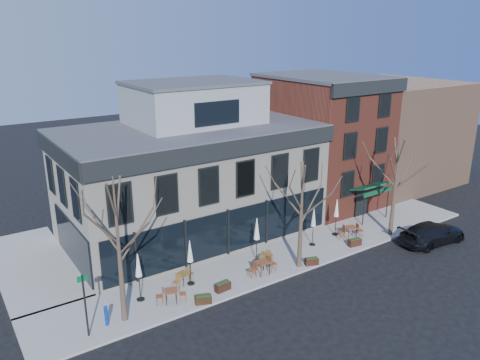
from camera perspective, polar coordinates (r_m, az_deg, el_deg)
ground at (r=32.24m, az=-1.52°, el=-9.39°), size 120.00×120.00×0.00m
sidewalk_front at (r=32.38m, az=5.48°, el=-9.20°), size 33.50×4.70×0.15m
sidewalk_side at (r=33.82m, az=-23.92°, el=-9.53°), size 4.50×12.00×0.15m
corner_building at (r=34.60m, az=-6.02°, el=0.87°), size 18.39×10.39×11.10m
red_brick_building at (r=41.73m, az=9.86°, el=4.91°), size 8.20×11.78×11.18m
bg_building at (r=49.82m, az=17.40°, el=5.67°), size 12.00×12.00×10.00m
tree_corner at (r=24.47m, az=-14.52°, el=-8.14°), size 3.93×3.98×7.92m
tree_mid at (r=29.51m, az=7.49°, el=-4.11°), size 3.50×3.55×7.04m
tree_right at (r=35.75m, az=18.41°, el=-0.59°), size 3.72×3.77×7.48m
sign_pole at (r=24.75m, az=-18.38°, el=-13.92°), size 0.50×0.10×3.40m
parked_sedan at (r=36.65m, az=22.40°, el=-6.00°), size 5.57×2.66×1.57m
call_box at (r=25.93m, az=-16.01°, el=-15.51°), size 0.23×0.23×1.17m
cafe_set_0 at (r=27.15m, az=-8.41°, el=-13.68°), size 1.78×1.06×0.92m
cafe_set_1 at (r=28.83m, az=-6.95°, el=-11.68°), size 1.68×0.99×0.87m
cafe_set_2 at (r=29.67m, az=2.76°, el=-10.45°), size 2.01×0.83×1.05m
cafe_set_3 at (r=30.82m, az=3.10°, el=-9.53°), size 1.64×1.05×0.86m
cafe_set_5 at (r=35.42m, az=13.32°, el=-6.07°), size 2.05×1.16×1.05m
umbrella_0 at (r=26.92m, az=-12.29°, el=-10.40°), size 0.46×0.46×2.88m
umbrella_1 at (r=28.04m, az=-6.12°, el=-8.90°), size 0.46×0.46×2.86m
umbrella_2 at (r=30.47m, az=2.06°, el=-6.25°), size 0.49×0.49×3.07m
umbrella_3 at (r=33.23m, az=8.96°, el=-4.76°), size 0.44×0.44×2.78m
umbrella_4 at (r=35.17m, az=11.69°, el=-3.59°), size 0.45×0.45×2.81m
planter_0 at (r=26.98m, az=-4.51°, el=-14.30°), size 1.00×0.68×0.52m
planter_1 at (r=28.08m, az=-2.11°, el=-12.83°), size 1.00×0.48×0.54m
planter_2 at (r=31.21m, az=8.72°, el=-9.76°), size 0.96×0.64×0.50m
planter_3 at (r=34.36m, az=13.81°, el=-7.37°), size 1.03×0.54×0.55m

